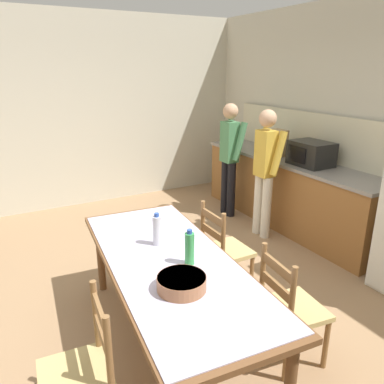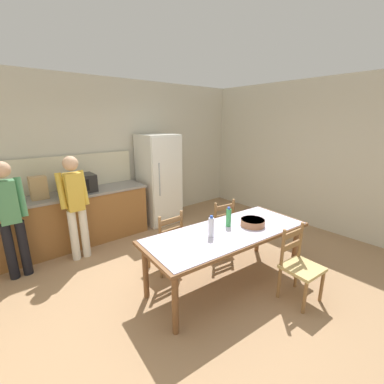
# 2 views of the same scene
# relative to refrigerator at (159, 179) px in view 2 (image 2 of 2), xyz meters

# --- Properties ---
(ground_plane) EXTENTS (8.32, 8.32, 0.00)m
(ground_plane) POSITION_rel_refrigerator_xyz_m (-0.94, -2.19, -0.93)
(ground_plane) COLOR #9E7A56
(wall_back) EXTENTS (6.52, 0.12, 2.90)m
(wall_back) POSITION_rel_refrigerator_xyz_m (-0.94, 0.47, 0.52)
(wall_back) COLOR beige
(wall_back) RESTS_ON ground
(wall_right) EXTENTS (0.12, 5.20, 2.90)m
(wall_right) POSITION_rel_refrigerator_xyz_m (2.32, -2.19, 0.52)
(wall_right) COLOR beige
(wall_right) RESTS_ON ground
(kitchen_counter) EXTENTS (3.02, 0.66, 0.93)m
(kitchen_counter) POSITION_rel_refrigerator_xyz_m (-1.97, 0.04, -0.46)
(kitchen_counter) COLOR brown
(kitchen_counter) RESTS_ON ground
(counter_splashback) EXTENTS (2.98, 0.03, 0.60)m
(counter_splashback) POSITION_rel_refrigerator_xyz_m (-1.97, 0.35, 0.31)
(counter_splashback) COLOR beige
(counter_splashback) RESTS_ON kitchen_counter
(refrigerator) EXTENTS (0.73, 0.73, 1.86)m
(refrigerator) POSITION_rel_refrigerator_xyz_m (0.00, 0.00, 0.00)
(refrigerator) COLOR silver
(refrigerator) RESTS_ON ground
(microwave) EXTENTS (0.50, 0.39, 0.30)m
(microwave) POSITION_rel_refrigerator_xyz_m (-1.59, 0.02, 0.16)
(microwave) COLOR black
(microwave) RESTS_ON kitchen_counter
(paper_bag) EXTENTS (0.24, 0.16, 0.36)m
(paper_bag) POSITION_rel_refrigerator_xyz_m (-2.20, 0.01, 0.19)
(paper_bag) COLOR tan
(paper_bag) RESTS_ON kitchen_counter
(dining_table) EXTENTS (2.29, 1.06, 0.76)m
(dining_table) POSITION_rel_refrigerator_xyz_m (-0.53, -2.44, -0.25)
(dining_table) COLOR brown
(dining_table) RESTS_ON ground
(bottle_near_centre) EXTENTS (0.07, 0.07, 0.27)m
(bottle_near_centre) POSITION_rel_refrigerator_xyz_m (-0.81, -2.41, -0.05)
(bottle_near_centre) COLOR silver
(bottle_near_centre) RESTS_ON dining_table
(bottle_off_centre) EXTENTS (0.07, 0.07, 0.27)m
(bottle_off_centre) POSITION_rel_refrigerator_xyz_m (-0.41, -2.34, -0.05)
(bottle_off_centre) COLOR green
(bottle_off_centre) RESTS_ON dining_table
(serving_bowl) EXTENTS (0.32, 0.32, 0.09)m
(serving_bowl) POSITION_rel_refrigerator_xyz_m (-0.15, -2.53, -0.12)
(serving_bowl) COLOR #9E6642
(serving_bowl) RESTS_ON dining_table
(chair_side_far_right) EXTENTS (0.47, 0.45, 0.91)m
(chair_side_far_right) POSITION_rel_refrigerator_xyz_m (0.03, -1.74, -0.49)
(chair_side_far_right) COLOR olive
(chair_side_far_right) RESTS_ON ground
(chair_side_near_right) EXTENTS (0.45, 0.43, 0.91)m
(chair_side_near_right) POSITION_rel_refrigerator_xyz_m (-0.09, -3.21, -0.49)
(chair_side_near_right) COLOR olive
(chair_side_near_right) RESTS_ON ground
(chair_side_far_left) EXTENTS (0.42, 0.40, 0.91)m
(chair_side_far_left) POSITION_rel_refrigerator_xyz_m (-0.97, -1.66, -0.49)
(chair_side_far_left) COLOR olive
(chair_side_far_left) RESTS_ON ground
(person_at_sink) EXTENTS (0.41, 0.28, 1.63)m
(person_at_sink) POSITION_rel_refrigerator_xyz_m (-2.64, -0.48, -0.01)
(person_at_sink) COLOR black
(person_at_sink) RESTS_ON ground
(person_at_counter) EXTENTS (0.41, 0.28, 1.63)m
(person_at_counter) POSITION_rel_refrigerator_xyz_m (-1.82, -0.50, -0.01)
(person_at_counter) COLOR silver
(person_at_counter) RESTS_ON ground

